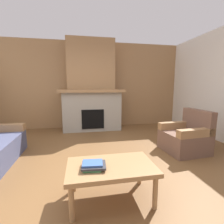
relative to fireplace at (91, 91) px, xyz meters
name	(u,v)px	position (x,y,z in m)	size (l,w,h in m)	color
ground	(104,170)	(0.00, -2.62, -1.16)	(9.00, 9.00, 0.00)	brown
wall_back_wood_panel	(91,85)	(0.00, 0.38, 0.19)	(6.00, 0.12, 2.70)	#997047
fireplace	(91,91)	(0.00, 0.00, 0.00)	(1.90, 0.82, 2.70)	gray
armchair	(186,137)	(1.75, -2.18, -0.87)	(0.82, 0.82, 0.85)	brown
coffee_table	(111,169)	(-0.01, -3.32, -0.79)	(1.00, 0.60, 0.43)	#997047
book_stack_near_edge	(93,165)	(-0.22, -3.36, -0.70)	(0.28, 0.24, 0.07)	#3D7F4C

